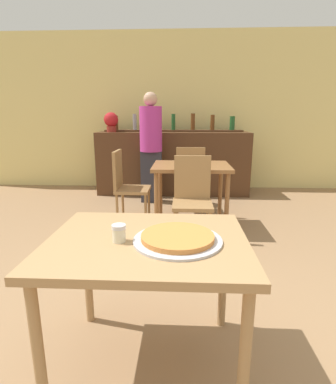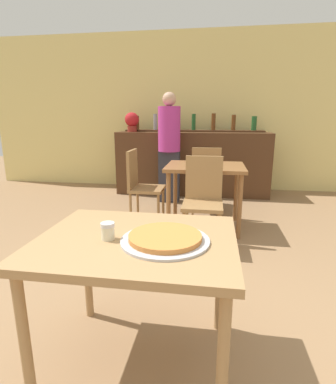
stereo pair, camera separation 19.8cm
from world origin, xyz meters
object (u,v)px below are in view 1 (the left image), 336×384
(chair_far_side_left, at_px, (126,183))
(chair_far_side_front, at_px, (192,195))
(pizza_tray, at_px, (178,238))
(chair_far_side_back, at_px, (190,175))
(potted_plant, at_px, (111,121))
(person_standing, at_px, (151,144))
(cheese_shaker, at_px, (119,233))

(chair_far_side_left, bearing_deg, chair_far_side_front, -124.05)
(chair_far_side_left, bearing_deg, pizza_tray, -163.09)
(chair_far_side_back, bearing_deg, potted_plant, -39.83)
(chair_far_side_left, xyz_separation_m, pizza_tray, (0.66, -2.18, 0.21))
(chair_far_side_front, relative_size, potted_plant, 2.84)
(chair_far_side_front, height_order, chair_far_side_back, same)
(chair_far_side_left, height_order, person_standing, person_standing)
(chair_far_side_front, height_order, pizza_tray, chair_far_side_front)
(pizza_tray, distance_m, cheese_shaker, 0.28)
(chair_far_side_front, xyz_separation_m, cheese_shaker, (-0.40, -1.66, 0.24))
(pizza_tray, bearing_deg, cheese_shaker, -176.87)
(chair_far_side_back, xyz_separation_m, chair_far_side_left, (-0.78, -0.53, 0.00))
(pizza_tray, bearing_deg, chair_far_side_front, 85.71)
(pizza_tray, xyz_separation_m, cheese_shaker, (-0.28, -0.02, 0.03))
(potted_plant, bearing_deg, person_standing, -35.99)
(chair_far_side_back, bearing_deg, pizza_tray, 87.39)
(chair_far_side_left, bearing_deg, cheese_shaker, -170.15)
(pizza_tray, xyz_separation_m, potted_plant, (-1.20, 3.81, 0.50))
(cheese_shaker, relative_size, potted_plant, 0.26)
(chair_far_side_left, bearing_deg, person_standing, -9.83)
(chair_far_side_back, relative_size, cheese_shaker, 10.89)
(chair_far_side_back, relative_size, pizza_tray, 2.17)
(chair_far_side_front, distance_m, pizza_tray, 1.66)
(person_standing, bearing_deg, chair_far_side_back, -44.03)
(chair_far_side_front, bearing_deg, person_standing, 109.96)
(person_standing, bearing_deg, chair_far_side_left, -99.83)
(chair_far_side_left, relative_size, cheese_shaker, 10.89)
(cheese_shaker, xyz_separation_m, potted_plant, (-0.92, 3.83, 0.47))
(chair_far_side_back, relative_size, potted_plant, 2.84)
(chair_far_side_back, xyz_separation_m, person_standing, (-0.59, 0.57, 0.37))
(pizza_tray, xyz_separation_m, person_standing, (-0.47, 3.28, 0.16))
(person_standing, distance_m, potted_plant, 0.96)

